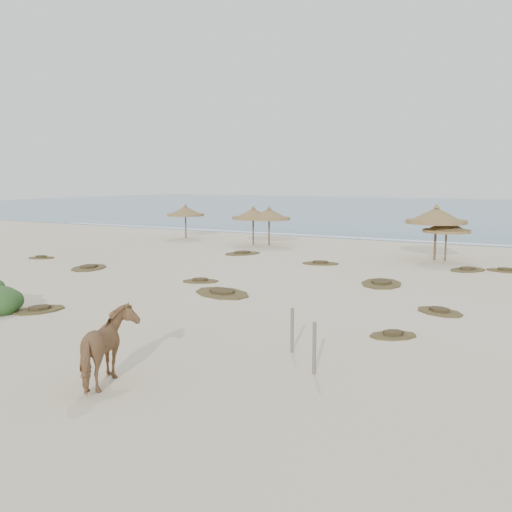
# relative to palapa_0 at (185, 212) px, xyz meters

# --- Properties ---
(ground) EXTENTS (160.00, 160.00, 0.00)m
(ground) POSITION_rel_palapa_0_xyz_m (15.54, -19.38, -2.03)
(ground) COLOR beige
(ground) RESTS_ON ground
(ocean) EXTENTS (200.00, 100.00, 0.01)m
(ocean) POSITION_rel_palapa_0_xyz_m (15.54, 55.62, -2.03)
(ocean) COLOR #255270
(ocean) RESTS_ON ground
(foam_line) EXTENTS (70.00, 0.60, 0.01)m
(foam_line) POSITION_rel_palapa_0_xyz_m (15.54, 6.62, -2.03)
(foam_line) COLOR silver
(foam_line) RESTS_ON ground
(palapa_0) EXTENTS (3.11, 3.11, 2.62)m
(palapa_0) POSITION_rel_palapa_0_xyz_m (0.00, 0.00, 0.00)
(palapa_0) COLOR brown
(palapa_0) RESTS_ON ground
(palapa_1) EXTENTS (3.20, 3.20, 2.68)m
(palapa_1) POSITION_rel_palapa_0_xyz_m (7.76, -1.02, 0.05)
(palapa_1) COLOR brown
(palapa_1) RESTS_ON ground
(palapa_2) EXTENTS (3.19, 3.19, 2.69)m
(palapa_2) POSITION_rel_palapa_0_xyz_m (6.64, -1.23, 0.05)
(palapa_2) COLOR brown
(palapa_2) RESTS_ON ground
(palapa_3) EXTENTS (3.03, 3.03, 2.42)m
(palapa_3) POSITION_rel_palapa_0_xyz_m (19.74, -2.81, -0.16)
(palapa_3) COLOR brown
(palapa_3) RESTS_ON ground
(palapa_4) EXTENTS (3.94, 3.94, 3.12)m
(palapa_4) POSITION_rel_palapa_0_xyz_m (19.16, -2.79, 0.39)
(palapa_4) COLOR brown
(palapa_4) RESTS_ON ground
(horse) EXTENTS (1.61, 2.14, 1.65)m
(horse) POSITION_rel_palapa_0_xyz_m (17.37, -26.09, -1.21)
(horse) COLOR olive
(horse) RESTS_ON ground
(fence_post_near) EXTENTS (0.09, 0.09, 1.16)m
(fence_post_near) POSITION_rel_palapa_0_xyz_m (19.80, -22.02, -1.45)
(fence_post_near) COLOR #69604E
(fence_post_near) RESTS_ON ground
(fence_post_far) EXTENTS (0.11, 0.11, 1.21)m
(fence_post_far) POSITION_rel_palapa_0_xyz_m (20.97, -23.26, -1.42)
(fence_post_far) COLOR #69604E
(fence_post_far) RESTS_ON ground
(scrub_1) EXTENTS (2.46, 2.88, 0.16)m
(scrub_1) POSITION_rel_palapa_0_xyz_m (4.74, -14.47, -1.98)
(scrub_1) COLOR brown
(scrub_1) RESTS_ON ground
(scrub_2) EXTENTS (1.88, 1.67, 0.16)m
(scrub_2) POSITION_rel_palapa_0_xyz_m (11.81, -14.80, -1.98)
(scrub_2) COLOR brown
(scrub_2) RESTS_ON ground
(scrub_3) EXTENTS (2.24, 2.92, 0.16)m
(scrub_3) POSITION_rel_palapa_0_xyz_m (18.87, -11.45, -1.98)
(scrub_3) COLOR brown
(scrub_3) RESTS_ON ground
(scrub_4) EXTENTS (2.06, 1.83, 0.16)m
(scrub_4) POSITION_rel_palapa_0_xyz_m (22.16, -15.60, -1.98)
(scrub_4) COLOR brown
(scrub_4) RESTS_ON ground
(scrub_6) EXTENTS (2.33, 2.79, 0.16)m
(scrub_6) POSITION_rel_palapa_0_xyz_m (8.54, -5.81, -1.98)
(scrub_6) COLOR brown
(scrub_6) RESTS_ON ground
(scrub_7) EXTENTS (2.15, 2.39, 0.16)m
(scrub_7) POSITION_rel_palapa_0_xyz_m (21.42, -5.73, -1.98)
(scrub_7) COLOR brown
(scrub_7) RESTS_ON ground
(scrub_8) EXTENTS (1.75, 1.52, 0.16)m
(scrub_8) POSITION_rel_palapa_0_xyz_m (-0.38, -13.12, -1.98)
(scrub_8) COLOR brown
(scrub_8) RESTS_ON ground
(scrub_9) EXTENTS (3.24, 2.78, 0.16)m
(scrub_9) POSITION_rel_palapa_0_xyz_m (14.08, -16.54, -1.98)
(scrub_9) COLOR brown
(scrub_9) RESTS_ON ground
(scrub_10) EXTENTS (1.92, 1.36, 0.16)m
(scrub_10) POSITION_rel_palapa_0_xyz_m (23.06, -5.07, -1.98)
(scrub_10) COLOR brown
(scrub_10) RESTS_ON ground
(scrub_11) EXTENTS (1.57, 2.01, 0.16)m
(scrub_11) POSITION_rel_palapa_0_xyz_m (10.26, -22.06, -1.98)
(scrub_11) COLOR brown
(scrub_11) RESTS_ON ground
(scrub_12) EXTENTS (1.64, 1.60, 0.16)m
(scrub_12) POSITION_rel_palapa_0_xyz_m (21.65, -19.26, -1.98)
(scrub_12) COLOR brown
(scrub_12) RESTS_ON ground
(scrub_13) EXTENTS (2.26, 1.83, 0.16)m
(scrub_13) POSITION_rel_palapa_0_xyz_m (14.25, -7.29, -1.98)
(scrub_13) COLOR brown
(scrub_13) RESTS_ON ground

